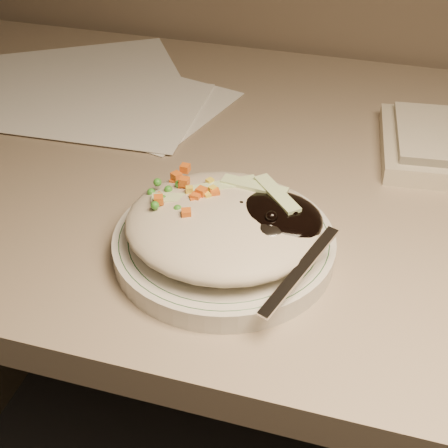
# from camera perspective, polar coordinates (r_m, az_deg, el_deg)

# --- Properties ---
(desk) EXTENTS (1.40, 0.70, 0.74)m
(desk) POSITION_cam_1_polar(r_m,az_deg,el_deg) (0.89, 9.63, -6.24)
(desk) COLOR gray
(desk) RESTS_ON ground
(plate) EXTENTS (0.22, 0.22, 0.02)m
(plate) POSITION_cam_1_polar(r_m,az_deg,el_deg) (0.63, 0.00, -1.89)
(plate) COLOR silver
(plate) RESTS_ON desk
(plate_rim) EXTENTS (0.21, 0.21, 0.00)m
(plate_rim) POSITION_cam_1_polar(r_m,az_deg,el_deg) (0.62, 0.00, -1.18)
(plate_rim) COLOR #144723
(plate_rim) RESTS_ON plate
(meal) EXTENTS (0.21, 0.19, 0.05)m
(meal) POSITION_cam_1_polar(r_m,az_deg,el_deg) (0.60, 0.37, 0.31)
(meal) COLOR #B0A58F
(meal) RESTS_ON plate
(papers) EXTENTS (0.46, 0.38, 0.00)m
(papers) POSITION_cam_1_polar(r_m,az_deg,el_deg) (0.97, -12.42, 11.96)
(papers) COLOR white
(papers) RESTS_ON desk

